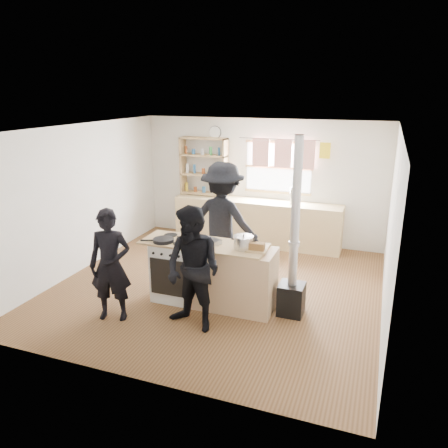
{
  "coord_description": "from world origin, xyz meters",
  "views": [
    {
      "loc": [
        2.32,
        -5.99,
        3.04
      ],
      "look_at": [
        0.15,
        -0.1,
        1.1
      ],
      "focal_mm": 35.0,
      "sensor_mm": 36.0,
      "label": 1
    }
  ],
  "objects_px": {
    "person_far": "(223,222)",
    "roast_tray": "(207,241)",
    "thermos": "(292,196)",
    "stockpot_stove": "(191,234)",
    "skillet_greens": "(163,240)",
    "bread_board": "(257,247)",
    "flue_heater": "(293,270)",
    "cooking_island": "(213,274)",
    "person_near_left": "(110,265)",
    "stockpot_counter": "(243,242)",
    "person_near_right": "(193,270)"
  },
  "relations": [
    {
      "from": "person_far",
      "to": "roast_tray",
      "type": "bearing_deg",
      "value": 103.57
    },
    {
      "from": "thermos",
      "to": "stockpot_stove",
      "type": "relative_size",
      "value": 1.51
    },
    {
      "from": "skillet_greens",
      "to": "stockpot_stove",
      "type": "height_order",
      "value": "stockpot_stove"
    },
    {
      "from": "skillet_greens",
      "to": "bread_board",
      "type": "bearing_deg",
      "value": 4.38
    },
    {
      "from": "flue_heater",
      "to": "bread_board",
      "type": "bearing_deg",
      "value": -164.16
    },
    {
      "from": "cooking_island",
      "to": "person_near_left",
      "type": "height_order",
      "value": "person_near_left"
    },
    {
      "from": "cooking_island",
      "to": "roast_tray",
      "type": "height_order",
      "value": "roast_tray"
    },
    {
      "from": "thermos",
      "to": "stockpot_counter",
      "type": "height_order",
      "value": "thermos"
    },
    {
      "from": "roast_tray",
      "to": "flue_heater",
      "type": "relative_size",
      "value": 0.18
    },
    {
      "from": "skillet_greens",
      "to": "flue_heater",
      "type": "height_order",
      "value": "flue_heater"
    },
    {
      "from": "person_near_right",
      "to": "bread_board",
      "type": "bearing_deg",
      "value": 61.82
    },
    {
      "from": "cooking_island",
      "to": "stockpot_stove",
      "type": "height_order",
      "value": "stockpot_stove"
    },
    {
      "from": "skillet_greens",
      "to": "person_near_left",
      "type": "bearing_deg",
      "value": -121.26
    },
    {
      "from": "bread_board",
      "to": "person_far",
      "type": "height_order",
      "value": "person_far"
    },
    {
      "from": "person_near_left",
      "to": "stockpot_counter",
      "type": "bearing_deg",
      "value": 10.9
    },
    {
      "from": "stockpot_stove",
      "to": "person_near_left",
      "type": "bearing_deg",
      "value": -127.29
    },
    {
      "from": "thermos",
      "to": "person_far",
      "type": "height_order",
      "value": "person_far"
    },
    {
      "from": "cooking_island",
      "to": "stockpot_counter",
      "type": "height_order",
      "value": "stockpot_counter"
    },
    {
      "from": "thermos",
      "to": "bread_board",
      "type": "height_order",
      "value": "thermos"
    },
    {
      "from": "roast_tray",
      "to": "stockpot_stove",
      "type": "bearing_deg",
      "value": 160.9
    },
    {
      "from": "flue_heater",
      "to": "person_near_right",
      "type": "height_order",
      "value": "flue_heater"
    },
    {
      "from": "skillet_greens",
      "to": "roast_tray",
      "type": "bearing_deg",
      "value": 15.01
    },
    {
      "from": "stockpot_counter",
      "to": "stockpot_stove",
      "type": "bearing_deg",
      "value": 171.12
    },
    {
      "from": "roast_tray",
      "to": "stockpot_counter",
      "type": "relative_size",
      "value": 1.61
    },
    {
      "from": "thermos",
      "to": "stockpot_counter",
      "type": "distance_m",
      "value": 2.8
    },
    {
      "from": "bread_board",
      "to": "person_far",
      "type": "xyz_separation_m",
      "value": [
        -0.86,
        1.0,
        -0.01
      ]
    },
    {
      "from": "stockpot_stove",
      "to": "bread_board",
      "type": "relative_size",
      "value": 0.73
    },
    {
      "from": "bread_board",
      "to": "cooking_island",
      "type": "bearing_deg",
      "value": 175.45
    },
    {
      "from": "flue_heater",
      "to": "person_near_right",
      "type": "relative_size",
      "value": 1.51
    },
    {
      "from": "skillet_greens",
      "to": "person_near_left",
      "type": "xyz_separation_m",
      "value": [
        -0.43,
        -0.71,
        -0.18
      ]
    },
    {
      "from": "thermos",
      "to": "roast_tray",
      "type": "relative_size",
      "value": 0.72
    },
    {
      "from": "skillet_greens",
      "to": "flue_heater",
      "type": "xyz_separation_m",
      "value": [
        1.85,
        0.24,
        -0.3
      ]
    },
    {
      "from": "bread_board",
      "to": "person_near_left",
      "type": "xyz_separation_m",
      "value": [
        -1.8,
        -0.82,
        -0.2
      ]
    },
    {
      "from": "stockpot_counter",
      "to": "bread_board",
      "type": "bearing_deg",
      "value": -7.62
    },
    {
      "from": "cooking_island",
      "to": "flue_heater",
      "type": "relative_size",
      "value": 0.79
    },
    {
      "from": "roast_tray",
      "to": "person_near_left",
      "type": "height_order",
      "value": "person_near_left"
    },
    {
      "from": "roast_tray",
      "to": "person_far",
      "type": "relative_size",
      "value": 0.23
    },
    {
      "from": "person_near_left",
      "to": "person_far",
      "type": "distance_m",
      "value": 2.06
    },
    {
      "from": "bread_board",
      "to": "person_far",
      "type": "distance_m",
      "value": 1.32
    },
    {
      "from": "thermos",
      "to": "person_near_right",
      "type": "distance_m",
      "value": 3.54
    },
    {
      "from": "stockpot_counter",
      "to": "skillet_greens",
      "type": "bearing_deg",
      "value": -173.61
    },
    {
      "from": "person_near_right",
      "to": "stockpot_stove",
      "type": "bearing_deg",
      "value": 131.95
    },
    {
      "from": "stockpot_counter",
      "to": "person_far",
      "type": "height_order",
      "value": "person_far"
    },
    {
      "from": "person_far",
      "to": "thermos",
      "type": "bearing_deg",
      "value": -105.53
    },
    {
      "from": "skillet_greens",
      "to": "stockpot_stove",
      "type": "xyz_separation_m",
      "value": [
        0.31,
        0.26,
        0.05
      ]
    },
    {
      "from": "person_near_right",
      "to": "person_near_left",
      "type": "bearing_deg",
      "value": -157.0
    },
    {
      "from": "person_near_right",
      "to": "person_far",
      "type": "xyz_separation_m",
      "value": [
        -0.22,
        1.67,
        0.15
      ]
    },
    {
      "from": "thermos",
      "to": "person_far",
      "type": "xyz_separation_m",
      "value": [
        -0.77,
        -1.82,
        -0.09
      ]
    },
    {
      "from": "flue_heater",
      "to": "person_near_left",
      "type": "height_order",
      "value": "flue_heater"
    },
    {
      "from": "thermos",
      "to": "skillet_greens",
      "type": "distance_m",
      "value": 3.19
    }
  ]
}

